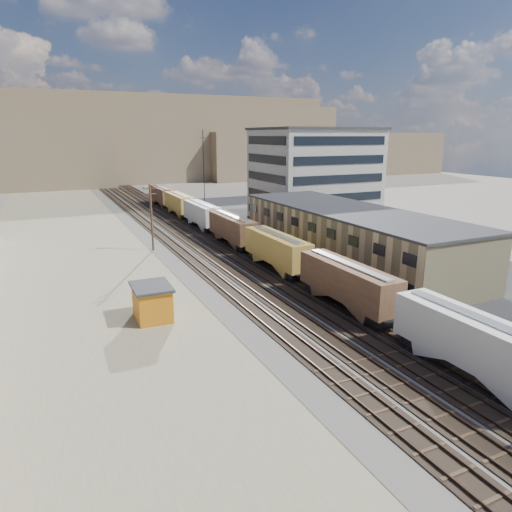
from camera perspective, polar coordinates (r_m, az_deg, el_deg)
name	(u,v)px	position (r m, az deg, el deg)	size (l,w,h in m)	color
ground	(381,357)	(38.29, 15.31, -12.06)	(300.00, 300.00, 0.00)	#6B6356
ballast_bed	(191,235)	(80.74, -8.08, 2.60)	(18.00, 200.00, 0.06)	#4C4742
dirt_yard	(74,262)	(67.77, -21.83, -0.73)	(24.00, 180.00, 0.03)	#7B7054
asphalt_lot	(346,241)	(77.26, 11.16, 1.90)	(26.00, 120.00, 0.04)	#232326
rail_tracks	(188,235)	(80.57, -8.45, 2.62)	(11.40, 200.00, 0.24)	black
freight_train	(252,237)	(65.59, -0.46, 2.37)	(3.00, 119.74, 4.46)	black
warehouse	(348,235)	(64.56, 11.49, 2.65)	(12.40, 40.40, 7.25)	tan
office_tower	(314,174)	(95.52, 7.25, 10.12)	(22.60, 18.60, 18.45)	#9E998E
utility_pole_north	(151,216)	(70.05, -12.95, 4.89)	(2.20, 0.32, 10.00)	#382619
radio_mast	(204,177)	(90.63, -6.52, 9.80)	(1.20, 0.16, 18.00)	black
hills_north	(101,143)	(194.85, -18.84, 13.27)	(265.00, 80.00, 32.00)	brown
maintenance_shed	(152,302)	(44.55, -12.84, -5.59)	(3.63, 4.64, 3.35)	#C06E12
parked_car_white	(469,289)	(55.21, 25.13, -3.79)	(1.42, 4.06, 1.34)	silver
parked_car_silver	(485,282)	(58.84, 26.74, -2.89)	(1.86, 4.58, 1.33)	#95969C
parked_car_blue	(307,221)	(90.32, 6.38, 4.38)	(2.24, 4.85, 1.35)	navy
parked_car_far	(344,215)	(97.76, 10.94, 5.11)	(2.01, 5.00, 1.70)	silver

